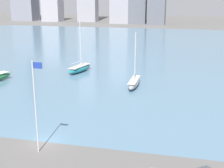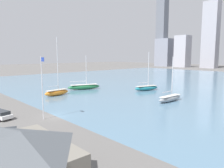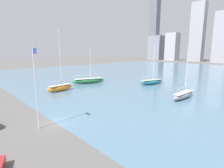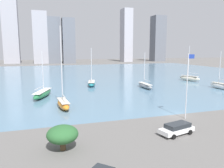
{
  "view_description": "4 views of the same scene",
  "coord_description": "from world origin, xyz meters",
  "px_view_note": "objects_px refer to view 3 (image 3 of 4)",
  "views": [
    {
      "loc": [
        16.37,
        -33.26,
        18.13
      ],
      "look_at": [
        6.71,
        8.91,
        5.63
      ],
      "focal_mm": 50.0,
      "sensor_mm": 36.0,
      "label": 1
    },
    {
      "loc": [
        36.29,
        -19.04,
        11.3
      ],
      "look_at": [
        0.31,
        14.02,
        4.85
      ],
      "focal_mm": 35.0,
      "sensor_mm": 36.0,
      "label": 2
    },
    {
      "loc": [
        23.71,
        -10.81,
        10.61
      ],
      "look_at": [
        -4.02,
        15.53,
        3.33
      ],
      "focal_mm": 28.0,
      "sensor_mm": 36.0,
      "label": 3
    },
    {
      "loc": [
        -22.43,
        -33.24,
        11.64
      ],
      "look_at": [
        -6.81,
        16.8,
        3.47
      ],
      "focal_mm": 35.0,
      "sensor_mm": 36.0,
      "label": 4
    }
  ],
  "objects_px": {
    "flag_pole": "(36,86)",
    "sailboat_orange": "(60,87)",
    "sailboat_teal": "(151,82)",
    "sailboat_green": "(88,81)",
    "sailboat_gray": "(183,95)"
  },
  "relations": [
    {
      "from": "flag_pole",
      "to": "sailboat_teal",
      "type": "xyz_separation_m",
      "value": [
        -8.07,
        39.13,
        -5.2
      ]
    },
    {
      "from": "sailboat_green",
      "to": "sailboat_orange",
      "type": "xyz_separation_m",
      "value": [
        4.02,
        -12.24,
        0.11
      ]
    },
    {
      "from": "sailboat_teal",
      "to": "flag_pole",
      "type": "bearing_deg",
      "value": -64.83
    },
    {
      "from": "sailboat_orange",
      "to": "sailboat_gray",
      "type": "height_order",
      "value": "sailboat_orange"
    },
    {
      "from": "sailboat_teal",
      "to": "sailboat_orange",
      "type": "bearing_deg",
      "value": -100.09
    },
    {
      "from": "sailboat_teal",
      "to": "sailboat_green",
      "type": "bearing_deg",
      "value": -124.67
    },
    {
      "from": "sailboat_gray",
      "to": "sailboat_teal",
      "type": "bearing_deg",
      "value": 148.0
    },
    {
      "from": "sailboat_green",
      "to": "sailboat_teal",
      "type": "height_order",
      "value": "sailboat_teal"
    },
    {
      "from": "flag_pole",
      "to": "sailboat_orange",
      "type": "height_order",
      "value": "sailboat_orange"
    },
    {
      "from": "sailboat_green",
      "to": "sailboat_orange",
      "type": "bearing_deg",
      "value": -52.66
    },
    {
      "from": "sailboat_orange",
      "to": "flag_pole",
      "type": "bearing_deg",
      "value": -39.7
    },
    {
      "from": "sailboat_green",
      "to": "sailboat_teal",
      "type": "distance_m",
      "value": 20.64
    },
    {
      "from": "flag_pole",
      "to": "sailboat_green",
      "type": "bearing_deg",
      "value": 132.74
    },
    {
      "from": "flag_pole",
      "to": "sailboat_orange",
      "type": "bearing_deg",
      "value": 145.96
    },
    {
      "from": "sailboat_gray",
      "to": "sailboat_teal",
      "type": "height_order",
      "value": "sailboat_teal"
    }
  ]
}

